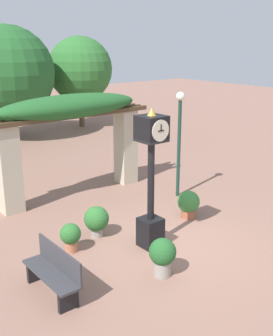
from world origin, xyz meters
TOP-DOWN VIEW (x-y plane):
  - ground_plane at (0.00, 0.00)m, footprint 60.00×60.00m
  - pedestal_clock at (-0.33, 0.20)m, footprint 0.55×0.60m
  - pergola at (0.00, 4.09)m, footprint 5.09×1.16m
  - potted_plant_near_left at (-1.87, 1.10)m, footprint 0.47×0.47m
  - potted_plant_near_right at (-1.00, 1.37)m, footprint 0.60×0.60m
  - potted_plant_far_left at (1.47, 0.77)m, footprint 0.58×0.58m
  - potted_plant_far_right at (-0.96, -0.90)m, footprint 0.55×0.55m
  - park_bench at (-2.92, -0.10)m, footprint 0.42×1.52m
  - lamp_post at (2.39, 2.11)m, footprint 0.25×0.25m

SIDE VIEW (x-z plane):
  - ground_plane at x=0.00m, z-range 0.00..0.00m
  - potted_plant_near_left at x=-1.87m, z-range 0.05..0.70m
  - potted_plant_far_left at x=1.47m, z-range 0.03..0.77m
  - potted_plant_near_right at x=-1.00m, z-range 0.05..0.80m
  - park_bench at x=-2.92m, z-range -0.01..0.88m
  - potted_plant_far_right at x=-0.96m, z-range 0.05..0.84m
  - pedestal_clock at x=-0.33m, z-range 0.06..3.21m
  - lamp_post at x=2.39m, z-range 0.43..3.53m
  - pergola at x=0.00m, z-range 0.74..3.76m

